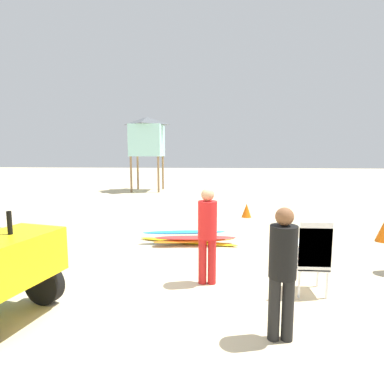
{
  "coord_description": "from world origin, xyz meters",
  "views": [
    {
      "loc": [
        0.66,
        -4.77,
        2.23
      ],
      "look_at": [
        0.11,
        3.31,
        1.19
      ],
      "focal_mm": 28.6,
      "sensor_mm": 36.0,
      "label": 1
    }
  ],
  "objects_px": {
    "surfboard_pile": "(190,238)",
    "lifeguard_near_center": "(283,266)",
    "stacked_plastic_chairs": "(312,252)",
    "lifeguard_tower": "(147,137)",
    "lifeguard_far_right": "(207,230)",
    "traffic_cone_near": "(247,210)"
  },
  "relations": [
    {
      "from": "surfboard_pile",
      "to": "traffic_cone_near",
      "type": "xyz_separation_m",
      "value": [
        1.72,
        3.31,
        0.09
      ]
    },
    {
      "from": "lifeguard_near_center",
      "to": "surfboard_pile",
      "type": "bearing_deg",
      "value": 109.82
    },
    {
      "from": "lifeguard_far_right",
      "to": "surfboard_pile",
      "type": "bearing_deg",
      "value": 101.46
    },
    {
      "from": "stacked_plastic_chairs",
      "to": "traffic_cone_near",
      "type": "bearing_deg",
      "value": 93.61
    },
    {
      "from": "lifeguard_far_right",
      "to": "lifeguard_tower",
      "type": "bearing_deg",
      "value": 106.37
    },
    {
      "from": "lifeguard_near_center",
      "to": "traffic_cone_near",
      "type": "xyz_separation_m",
      "value": [
        0.36,
        7.07,
        -0.68
      ]
    },
    {
      "from": "lifeguard_near_center",
      "to": "lifeguard_tower",
      "type": "distance_m",
      "value": 15.19
    },
    {
      "from": "lifeguard_near_center",
      "to": "stacked_plastic_chairs",
      "type": "bearing_deg",
      "value": 59.01
    },
    {
      "from": "traffic_cone_near",
      "to": "lifeguard_tower",
      "type": "bearing_deg",
      "value": 124.78
    },
    {
      "from": "stacked_plastic_chairs",
      "to": "lifeguard_near_center",
      "type": "height_order",
      "value": "lifeguard_near_center"
    },
    {
      "from": "surfboard_pile",
      "to": "lifeguard_far_right",
      "type": "relative_size",
      "value": 1.53
    },
    {
      "from": "lifeguard_near_center",
      "to": "traffic_cone_near",
      "type": "bearing_deg",
      "value": 87.05
    },
    {
      "from": "surfboard_pile",
      "to": "lifeguard_near_center",
      "type": "xyz_separation_m",
      "value": [
        1.35,
        -3.76,
        0.77
      ]
    },
    {
      "from": "stacked_plastic_chairs",
      "to": "lifeguard_tower",
      "type": "xyz_separation_m",
      "value": [
        -5.38,
        13.06,
        2.46
      ]
    },
    {
      "from": "lifeguard_far_right",
      "to": "traffic_cone_near",
      "type": "distance_m",
      "value": 5.72
    },
    {
      "from": "surfboard_pile",
      "to": "lifeguard_near_center",
      "type": "bearing_deg",
      "value": -70.18
    },
    {
      "from": "surfboard_pile",
      "to": "lifeguard_far_right",
      "type": "xyz_separation_m",
      "value": [
        0.45,
        -2.23,
        0.79
      ]
    },
    {
      "from": "surfboard_pile",
      "to": "lifeguard_tower",
      "type": "xyz_separation_m",
      "value": [
        -3.29,
        10.53,
        3.0
      ]
    },
    {
      "from": "surfboard_pile",
      "to": "lifeguard_tower",
      "type": "relative_size",
      "value": 0.59
    },
    {
      "from": "lifeguard_near_center",
      "to": "lifeguard_far_right",
      "type": "bearing_deg",
      "value": 120.52
    },
    {
      "from": "stacked_plastic_chairs",
      "to": "lifeguard_near_center",
      "type": "distance_m",
      "value": 1.44
    },
    {
      "from": "lifeguard_far_right",
      "to": "lifeguard_tower",
      "type": "xyz_separation_m",
      "value": [
        -3.75,
        12.75,
        2.21
      ]
    }
  ]
}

